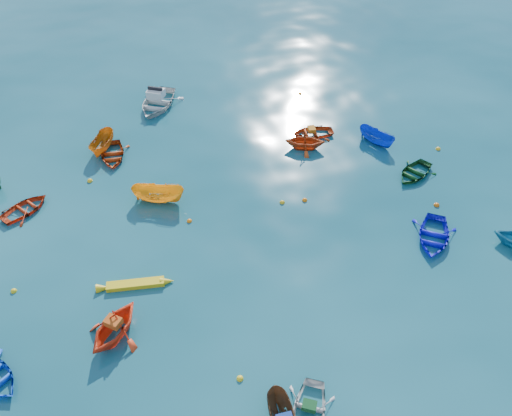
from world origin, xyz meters
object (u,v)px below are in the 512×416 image
object	(u,v)px
dinghy_blue_se	(432,239)
kayak_yellow	(136,286)
dinghy_white_near	(308,413)
motorboat_white	(158,106)

from	to	relation	value
dinghy_blue_se	kayak_yellow	distance (m)	16.38
dinghy_white_near	kayak_yellow	xyz separation A→B (m)	(-5.92, 8.85, 0.00)
dinghy_white_near	dinghy_blue_se	bearing A→B (deg)	67.25
dinghy_white_near	motorboat_white	distance (m)	26.30
motorboat_white	kayak_yellow	bearing A→B (deg)	-71.94
dinghy_blue_se	motorboat_white	size ratio (longest dim) A/B	0.76
dinghy_blue_se	motorboat_white	world-z (taller)	motorboat_white
kayak_yellow	motorboat_white	distance (m)	17.80
kayak_yellow	motorboat_white	xyz separation A→B (m)	(3.89, 17.38, 0.00)
dinghy_blue_se	kayak_yellow	bearing A→B (deg)	-148.82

